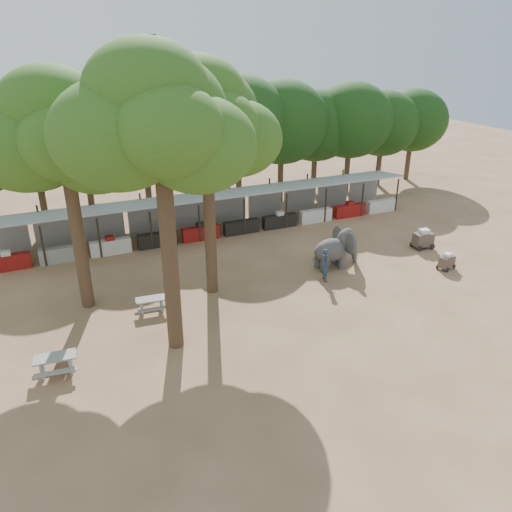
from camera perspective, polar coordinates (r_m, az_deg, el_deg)
name	(u,v)px	position (r m, az deg, el deg)	size (l,w,h in m)	color
ground	(323,337)	(22.12, 7.69, -9.16)	(100.00, 100.00, 0.00)	brown
vendor_stalls	(216,215)	(32.97, -4.59, 4.69)	(28.00, 2.99, 2.80)	#96979D
yard_tree_left	(58,134)	(23.17, -21.65, 12.87)	(7.10, 6.90, 11.02)	#332316
yard_tree_center	(154,122)	(18.47, -11.56, 14.79)	(7.10, 6.90, 12.04)	#332316
yard_tree_back	(201,120)	(23.16, -6.25, 15.21)	(7.10, 6.90, 11.36)	#332316
backdrop_trees	(190,135)	(36.65, -7.57, 13.53)	(46.46, 5.95, 8.33)	#332316
elephant	(336,249)	(28.15, 9.14, 0.83)	(2.87, 2.21, 2.21)	#3B3939
handler	(326,265)	(26.53, 7.95, -1.01)	(0.66, 0.44, 1.83)	#26384C
picnic_table_near	(56,362)	(21.02, -21.92, -11.19)	(1.65, 1.51, 0.77)	gray
picnic_table_far	(151,303)	(24.11, -11.89, -5.26)	(1.47, 1.35, 0.69)	gray
cart_front	(447,261)	(29.74, 20.97, -0.56)	(1.10, 0.86, 0.95)	#3E3029
cart_back	(423,239)	(32.13, 18.57, 1.87)	(1.33, 0.93, 1.23)	#3E3029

